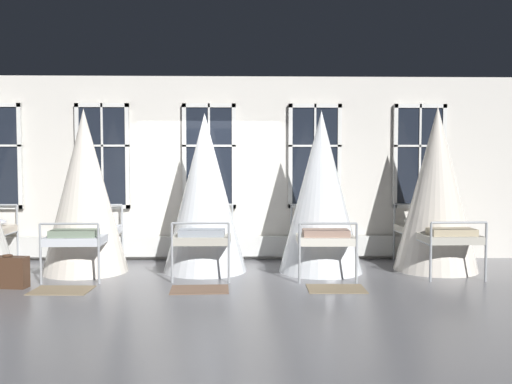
% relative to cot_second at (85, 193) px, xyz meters
% --- Properties ---
extents(ground, '(24.58, 24.58, 0.00)m').
position_rel_cot_second_xyz_m(ground, '(1.93, -0.04, -1.28)').
color(ground, slate).
extents(back_wall_with_windows, '(13.29, 0.10, 3.30)m').
position_rel_cot_second_xyz_m(back_wall_with_windows, '(1.93, 1.13, 0.37)').
color(back_wall_with_windows, silver).
rests_on(back_wall_with_windows, ground).
extents(window_bank, '(8.54, 0.10, 2.74)m').
position_rel_cot_second_xyz_m(window_bank, '(1.93, 1.01, -0.22)').
color(window_bank, black).
rests_on(window_bank, ground).
extents(cot_second, '(1.35, 1.88, 2.62)m').
position_rel_cot_second_xyz_m(cot_second, '(0.00, 0.00, 0.00)').
color(cot_second, '#9EA3A8').
rests_on(cot_second, ground).
extents(cot_third, '(1.35, 1.86, 2.55)m').
position_rel_cot_second_xyz_m(cot_third, '(1.92, 0.03, -0.03)').
color(cot_third, '#9EA3A8').
rests_on(cot_third, ground).
extents(cot_fourth, '(1.35, 1.87, 2.59)m').
position_rel_cot_second_xyz_m(cot_fourth, '(3.79, -0.06, -0.02)').
color(cot_fourth, '#9EA3A8').
rests_on(cot_fourth, ground).
extents(cot_fifth, '(1.35, 1.87, 2.67)m').
position_rel_cot_second_xyz_m(cot_fifth, '(5.69, 0.02, 0.03)').
color(cot_fifth, '#9EA3A8').
rests_on(cot_fifth, ground).
extents(rug_second, '(0.82, 0.59, 0.01)m').
position_rel_cot_second_xyz_m(rug_second, '(0.03, -1.32, -1.27)').
color(rug_second, '#8E7A5B').
rests_on(rug_second, ground).
extents(rug_third, '(0.82, 0.59, 0.01)m').
position_rel_cot_second_xyz_m(rug_third, '(1.93, -1.32, -1.27)').
color(rug_third, brown).
rests_on(rug_third, ground).
extents(rug_fourth, '(0.81, 0.58, 0.01)m').
position_rel_cot_second_xyz_m(rug_fourth, '(3.83, -1.32, -1.27)').
color(rug_fourth, '#8E7A5B').
rests_on(rug_fourth, ground).
extents(suitcase_dark, '(0.58, 0.28, 0.47)m').
position_rel_cot_second_xyz_m(suitcase_dark, '(-0.78, -1.12, -1.05)').
color(suitcase_dark, '#472D1E').
rests_on(suitcase_dark, ground).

